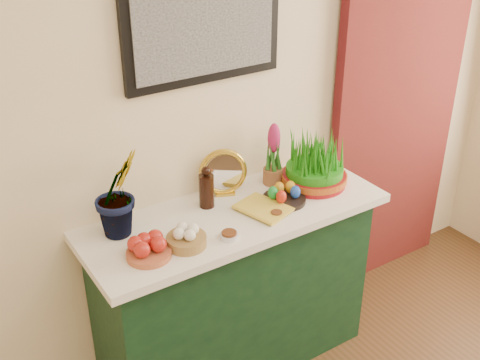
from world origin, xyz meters
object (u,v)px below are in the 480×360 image
mirror (223,173)px  wheatgrass_sabzeh (315,163)px  book (251,216)px  sideboard (234,293)px  hyacinth_green (117,180)px

mirror → wheatgrass_sabzeh: bearing=-21.3°
book → sideboard: bearing=89.9°
sideboard → wheatgrass_sabzeh: size_ratio=4.09×
sideboard → mirror: mirror is taller
sideboard → hyacinth_green: 0.87m
sideboard → hyacinth_green: hyacinth_green is taller
hyacinth_green → wheatgrass_sabzeh: (0.95, -0.11, -0.14)m
sideboard → wheatgrass_sabzeh: (0.46, 0.00, 0.58)m
hyacinth_green → wheatgrass_sabzeh: 0.96m
wheatgrass_sabzeh → mirror: bearing=158.7°
mirror → wheatgrass_sabzeh: size_ratio=0.71×
mirror → book: size_ratio=1.00×
book → wheatgrass_sabzeh: wheatgrass_sabzeh is taller
sideboard → mirror: (0.05, 0.16, 0.57)m
sideboard → wheatgrass_sabzeh: wheatgrass_sabzeh is taller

